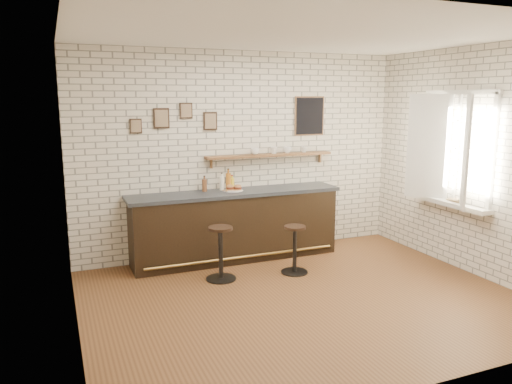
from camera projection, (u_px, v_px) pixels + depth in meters
ground at (304, 298)px, 5.88m from camera, size 5.00×5.00×0.00m
bar_counter at (236, 225)px, 7.24m from camera, size 3.10×0.65×1.01m
sandwich_plate at (233, 190)px, 7.17m from camera, size 0.28×0.28×0.01m
ciabatta_sandwich at (234, 187)px, 7.17m from camera, size 0.25×0.18×0.07m
potato_chips at (232, 190)px, 7.16m from camera, size 0.25×0.19×0.00m
bitters_bottle_brown at (204, 185)px, 7.11m from camera, size 0.07×0.07×0.23m
bitters_bottle_white at (222, 183)px, 7.21m from camera, size 0.07×0.07×0.25m
bitters_bottle_amber at (228, 181)px, 7.24m from camera, size 0.07×0.07×0.31m
condiment_bottle_yellow at (232, 183)px, 7.27m from camera, size 0.07×0.07×0.21m
bar_stool_left at (221, 251)px, 6.43m from camera, size 0.39×0.39×0.71m
bar_stool_right at (295, 248)px, 6.68m from camera, size 0.37×0.37×0.65m
wall_shelf at (270, 155)px, 7.48m from camera, size 2.00×0.18×0.18m
shelf_cup_a at (255, 151)px, 7.37m from camera, size 0.13×0.13×0.10m
shelf_cup_b at (274, 150)px, 7.49m from camera, size 0.15×0.15×0.10m
shelf_cup_c at (287, 150)px, 7.57m from camera, size 0.17×0.17×0.10m
shelf_cup_d at (304, 150)px, 7.68m from camera, size 0.09×0.09×0.08m
back_wall_decor at (257, 117)px, 7.38m from camera, size 2.96×0.02×0.56m
window_sill at (449, 203)px, 6.88m from camera, size 0.20×1.35×0.06m
casement_window at (451, 149)px, 6.72m from camera, size 0.40×1.30×1.56m
book_lower at (452, 201)px, 6.80m from camera, size 0.19×0.24×0.02m
book_upper at (451, 200)px, 6.81m from camera, size 0.20×0.23×0.01m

